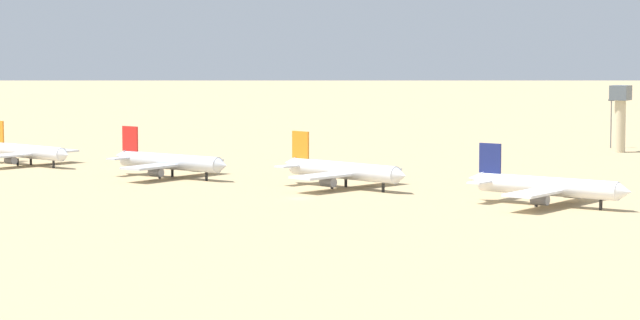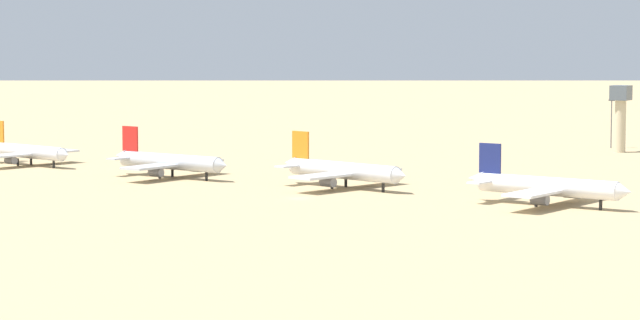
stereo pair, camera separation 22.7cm
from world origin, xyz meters
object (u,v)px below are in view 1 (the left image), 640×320
at_px(parked_jet_orange_0, 26,151).
at_px(parked_jet_red_1, 169,162).
at_px(control_tower, 620,112).
at_px(parked_jet_orange_2, 342,170).
at_px(parked_jet_navy_3, 546,186).
at_px(light_pole_mid, 611,120).

distance_m(parked_jet_orange_0, parked_jet_red_1, 51.58).
bearing_deg(control_tower, parked_jet_orange_0, -134.74).
distance_m(parked_jet_red_1, parked_jet_orange_2, 47.23).
bearing_deg(parked_jet_navy_3, parked_jet_orange_2, 177.38).
distance_m(parked_jet_red_1, control_tower, 143.45).
xyz_separation_m(parked_jet_orange_0, control_tower, (119.35, 120.42, 8.06)).
bearing_deg(parked_jet_red_1, light_pole_mid, 71.56).
distance_m(parked_jet_navy_3, light_pole_mid, 148.92).
distance_m(parked_jet_orange_2, light_pole_mid, 137.96).
xyz_separation_m(parked_jet_red_1, parked_jet_navy_3, (99.06, -4.15, 0.06)).
distance_m(control_tower, light_pole_mid, 15.91).
distance_m(parked_jet_orange_2, control_tower, 125.67).
bearing_deg(light_pole_mid, parked_jet_navy_3, -74.95).
xyz_separation_m(control_tower, light_pole_mid, (-7.66, 13.57, -3.22)).
height_order(parked_jet_navy_3, control_tower, control_tower).
bearing_deg(parked_jet_navy_3, control_tower, 107.91).
bearing_deg(parked_jet_orange_0, light_pole_mid, 59.88).
xyz_separation_m(parked_jet_navy_3, control_tower, (-30.99, 130.18, 7.79)).
bearing_deg(control_tower, parked_jet_orange_2, -99.59).
bearing_deg(parked_jet_orange_2, parked_jet_navy_3, 4.72).
bearing_deg(parked_jet_navy_3, parked_jet_orange_0, -179.19).
bearing_deg(parked_jet_orange_2, light_pole_mid, 96.35).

